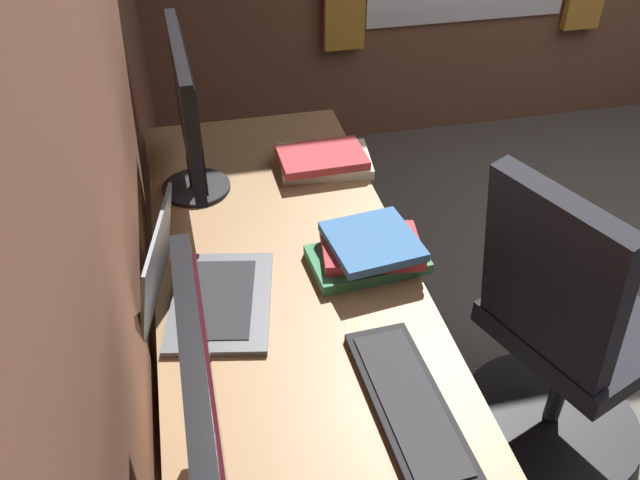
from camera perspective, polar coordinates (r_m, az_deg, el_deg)
wall_back at (r=1.34m, az=-20.84°, el=13.15°), size 4.47×0.10×2.60m
desk at (r=1.59m, az=-1.78°, el=-8.57°), size 2.02×0.65×0.73m
drawer_pedestal at (r=1.76m, az=-1.75°, el=-18.27°), size 0.40×0.51×0.69m
monitor_primary at (r=0.98m, az=-9.28°, el=-18.74°), size 0.55×0.20×0.47m
monitor_secondary at (r=1.86m, az=-11.39°, el=10.92°), size 0.53×0.20×0.44m
laptop_leftmost at (r=1.56m, az=-10.62°, el=-3.95°), size 0.39×0.33×0.23m
keyboard_main at (r=1.37m, az=7.67°, el=-13.80°), size 0.43×0.16×0.02m
book_stack_near at (r=2.05m, az=0.34°, el=6.96°), size 0.23×0.30×0.05m
book_stack_far at (r=1.66m, az=4.32°, el=-0.91°), size 0.24×0.30×0.08m
office_chair at (r=1.99m, az=20.17°, el=-7.97°), size 0.56×0.61×0.97m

